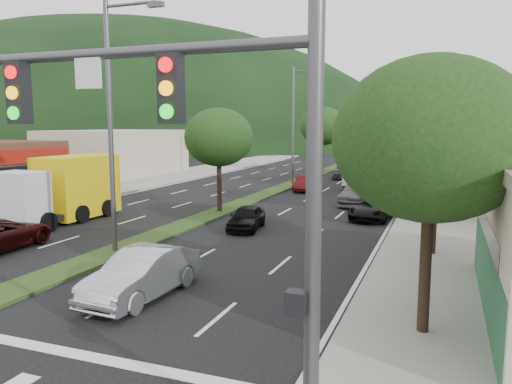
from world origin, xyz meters
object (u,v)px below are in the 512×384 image
at_px(car_queue_e, 341,172).
at_px(tree_med_near, 219,137).
at_px(tree_r_b, 438,128).
at_px(motorhome, 368,164).
at_px(traffic_signal, 213,159).
at_px(tree_med_far, 323,126).
at_px(box_truck, 66,191).
at_px(car_queue_a, 246,218).
at_px(car_queue_c, 305,183).
at_px(sedan_silver, 142,274).
at_px(car_queue_b, 358,193).
at_px(tree_r_d, 442,124).
at_px(streetlight_mid, 295,120).
at_px(tree_r_a, 431,140).
at_px(car_queue_f, 372,177).
at_px(car_queue_d, 374,208).
at_px(tree_r_e, 443,128).
at_px(tree_r_c, 440,133).
at_px(streetlight_near, 114,114).

bearing_deg(car_queue_e, tree_med_near, -105.85).
xyz_separation_m(tree_r_b, motorhome, (-5.76, 22.31, -3.21)).
height_order(traffic_signal, tree_med_far, tree_med_far).
bearing_deg(box_truck, car_queue_a, -171.81).
bearing_deg(car_queue_c, box_truck, -121.34).
height_order(sedan_silver, car_queue_b, car_queue_b).
bearing_deg(car_queue_c, tree_r_d, 1.96).
relative_size(tree_r_b, streetlight_mid, 0.69).
bearing_deg(car_queue_a, motorhome, 73.96).
relative_size(traffic_signal, tree_r_a, 1.06).
height_order(car_queue_f, motorhome, motorhome).
bearing_deg(streetlight_mid, car_queue_d, -58.13).
xyz_separation_m(tree_r_a, tree_r_e, (0.00, 36.00, 0.07)).
xyz_separation_m(car_queue_a, motorhome, (3.00, 20.13, 1.24)).
bearing_deg(car_queue_d, tree_r_c, 22.25).
bearing_deg(tree_med_near, tree_r_e, 61.39).
distance_m(traffic_signal, tree_r_a, 6.29).
bearing_deg(tree_r_d, tree_r_b, -90.00).
distance_m(tree_r_e, streetlight_near, 34.11).
xyz_separation_m(tree_r_d, car_queue_a, (-8.75, -15.81, -4.59)).
bearing_deg(car_queue_e, sedan_silver, -96.15).
bearing_deg(traffic_signal, car_queue_d, 90.65).
relative_size(tree_med_near, car_queue_f, 1.14).
relative_size(traffic_signal, tree_r_e, 1.04).
bearing_deg(tree_r_b, tree_r_e, 90.00).
bearing_deg(car_queue_e, streetlight_mid, -122.18).
bearing_deg(car_queue_c, sedan_silver, -88.65).
xyz_separation_m(tree_r_d, motorhome, (-5.76, 4.31, -3.35)).
bearing_deg(tree_r_d, box_truck, -137.53).
bearing_deg(traffic_signal, streetlight_near, 132.77).
height_order(streetlight_near, motorhome, streetlight_near).
bearing_deg(sedan_silver, tree_r_a, 3.34).
xyz_separation_m(tree_med_near, car_queue_b, (7.09, 6.19, -3.67)).
xyz_separation_m(tree_med_near, car_queue_f, (6.62, 16.19, -3.66)).
xyz_separation_m(tree_r_b, car_queue_c, (-9.82, 17.19, -4.44)).
distance_m(tree_r_c, car_queue_f, 15.68).
bearing_deg(car_queue_f, motorhome, 156.76).
relative_size(tree_r_d, box_truck, 1.02).
distance_m(tree_r_b, tree_r_c, 8.01).
bearing_deg(car_queue_a, tree_med_near, 122.84).
relative_size(traffic_signal, motorhome, 0.78).
bearing_deg(car_queue_d, streetlight_near, -119.53).
bearing_deg(tree_med_far, box_truck, -102.14).
distance_m(tree_r_d, car_queue_f, 8.12).
bearing_deg(tree_r_e, motorhome, -135.35).
distance_m(traffic_signal, tree_r_c, 21.74).
bearing_deg(tree_med_far, motorhome, -57.20).
bearing_deg(streetlight_near, car_queue_a, 63.81).
bearing_deg(car_queue_e, tree_r_c, -72.66).
distance_m(tree_r_e, car_queue_c, 15.23).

